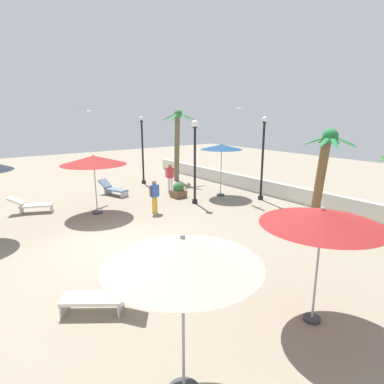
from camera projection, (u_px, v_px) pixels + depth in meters
ground_plane at (114, 244)px, 11.48m from camera, size 56.00×56.00×0.00m
boundary_wall at (289, 193)px, 17.15m from camera, size 25.20×0.30×0.82m
patio_umbrella_1 at (322, 218)px, 6.67m from camera, size 2.58×2.58×2.67m
patio_umbrella_2 at (222, 148)px, 17.61m from camera, size 2.31×2.31×2.94m
patio_umbrella_3 at (94, 160)px, 14.43m from camera, size 2.93×2.93×2.74m
patio_umbrella_4 at (183, 253)px, 4.74m from camera, size 2.42×2.42×2.83m
palm_tree_1 at (324, 163)px, 13.42m from camera, size 2.20×2.19×3.96m
palm_tree_2 at (177, 138)px, 21.43m from camera, size 2.28×2.32×4.79m
lamp_post_1 at (143, 148)px, 20.83m from camera, size 0.30×0.30×4.35m
lamp_post_2 at (195, 154)px, 16.09m from camera, size 0.36×0.36×4.22m
lamp_post_3 at (263, 156)px, 16.84m from camera, size 0.29×0.29×4.38m
lounge_chair_0 at (103, 297)px, 7.47m from camera, size 1.54×1.86×0.84m
lounge_chair_1 at (113, 188)px, 18.23m from camera, size 1.95×1.16×0.84m
lounge_chair_2 at (31, 205)px, 14.97m from camera, size 1.25×1.92×0.82m
guest_0 at (154, 194)px, 14.84m from camera, size 0.29×0.56×1.56m
guest_1 at (170, 175)px, 18.75m from camera, size 0.39×0.49×1.70m
seagull_0 at (239, 108)px, 16.61m from camera, size 1.02×0.39×0.14m
seagull_2 at (89, 111)px, 16.48m from camera, size 0.60×1.15×0.14m
planter at (178, 191)px, 17.76m from camera, size 0.70×0.70×0.85m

